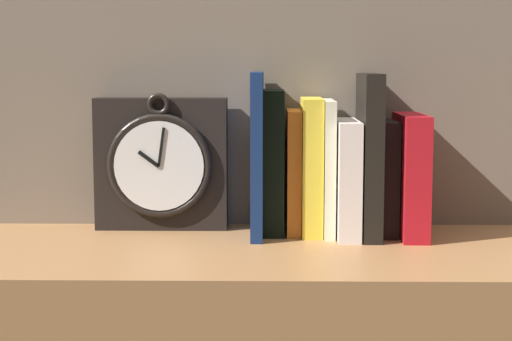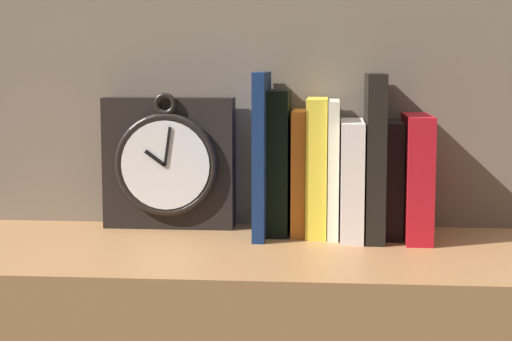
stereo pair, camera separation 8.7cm
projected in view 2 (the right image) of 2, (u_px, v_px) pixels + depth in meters
The scene contains 10 objects.
clock at pixel (169, 163), 1.40m from camera, with size 0.21×0.06×0.22m.
book_slot0_navy at pixel (262, 154), 1.34m from camera, with size 0.02×0.15×0.26m.
book_slot1_black at pixel (279, 162), 1.36m from camera, with size 0.03×0.11×0.23m.
book_slot2_orange at pixel (299, 172), 1.36m from camera, with size 0.02×0.11×0.20m.
book_slot3_yellow at pixel (317, 167), 1.35m from camera, with size 0.03×0.12×0.22m.
book_slot4_cream at pixel (333, 168), 1.34m from camera, with size 0.02×0.13×0.21m.
book_slot5_white at pixel (352, 179), 1.33m from camera, with size 0.03×0.15×0.18m.
book_slot6_black at pixel (374, 156), 1.32m from camera, with size 0.03×0.15×0.25m.
book_slot7_black at pixel (392, 179), 1.34m from camera, with size 0.03×0.12×0.18m.
book_slot8_red at pixel (417, 177), 1.32m from camera, with size 0.04×0.16×0.19m.
Camera 2 is at (0.11, -1.22, 1.09)m, focal length 60.00 mm.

